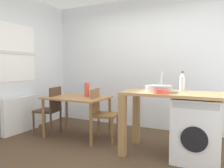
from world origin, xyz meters
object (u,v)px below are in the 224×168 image
Objects in this scene: dining_table at (77,102)px; mixing_bowl at (161,91)px; bottle_tall_green at (182,82)px; vase at (87,90)px; chair_person_seat at (51,108)px; washing_machine at (196,130)px; chair_opposite at (101,111)px.

dining_table is 1.66m from mixing_bowl.
vase is (-1.66, -0.01, -0.18)m from bottle_tall_green.
bottle_tall_green is 0.49m from mixing_bowl.
chair_person_seat reaches higher than washing_machine.
chair_opposite is at bearing -11.15° from vase.
vase reaches higher than mixing_bowl.
mixing_bowl reaches higher than chair_person_seat.
washing_machine is at bearing -3.26° from dining_table.
chair_opposite is 0.49m from vase.
washing_machine is 3.40× the size of vase.
chair_person_seat is 1.03m from chair_opposite.
dining_table is 0.50m from chair_opposite.
chair_person_seat is 0.81m from vase.
mixing_bowl is (-0.44, -0.20, 0.52)m from washing_machine.
bottle_tall_green is at bearing 0.51° from vase.
washing_machine is at bearing -101.78° from chair_person_seat.
chair_opposite is at bearing -94.35° from chair_person_seat.
mixing_bowl is 1.51m from vase.
bottle_tall_green is at bearing 64.04° from mixing_bowl.
chair_person_seat is at bearing -171.10° from dining_table.
bottle_tall_green is (1.33, 0.08, 0.54)m from chair_opposite.
bottle_tall_green is at bearing -96.23° from chair_person_seat.
washing_machine reaches higher than dining_table.
chair_opposite is (1.02, 0.12, 0.00)m from chair_person_seat.
chair_person_seat is 3.55× the size of vase.
dining_table is at bearing -146.31° from vase.
chair_opposite is at bearing 174.45° from washing_machine.
dining_table is 0.29m from vase.
chair_person_seat is 2.42m from bottle_tall_green.
chair_opposite reaches higher than dining_table.
vase is (-0.33, 0.06, 0.36)m from chair_opposite.
mixing_bowl reaches higher than dining_table.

